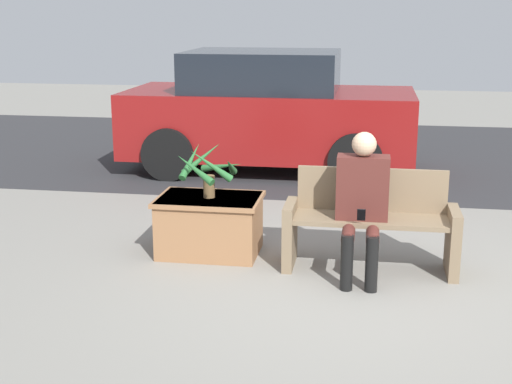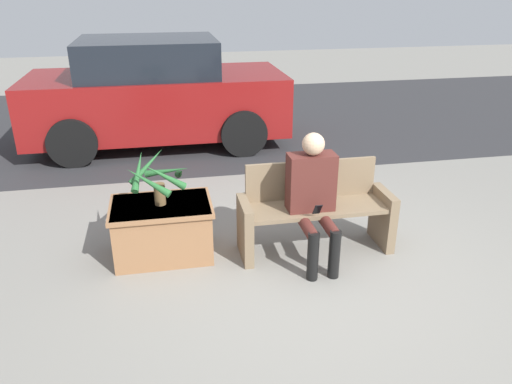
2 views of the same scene
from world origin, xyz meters
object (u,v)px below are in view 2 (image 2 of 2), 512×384
at_px(planter_box, 163,228).
at_px(potted_plant, 158,176).
at_px(parked_car, 156,94).
at_px(person_seated, 313,192).
at_px(bench, 315,210).

distance_m(planter_box, potted_plant, 0.54).
bearing_deg(potted_plant, parked_car, 89.67).
relative_size(person_seated, planter_box, 1.29).
bearing_deg(planter_box, bench, -5.75).
bearing_deg(bench, potted_plant, 173.94).
bearing_deg(bench, planter_box, 174.25).
height_order(bench, potted_plant, potted_plant).
distance_m(person_seated, potted_plant, 1.46).
xyz_separation_m(bench, planter_box, (-1.49, 0.15, -0.12)).
distance_m(planter_box, parked_car, 3.72).
bearing_deg(potted_plant, planter_box, -69.40).
height_order(planter_box, potted_plant, potted_plant).
xyz_separation_m(bench, parked_car, (-1.47, 3.83, 0.40)).
distance_m(bench, person_seated, 0.33).
height_order(planter_box, parked_car, parked_car).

